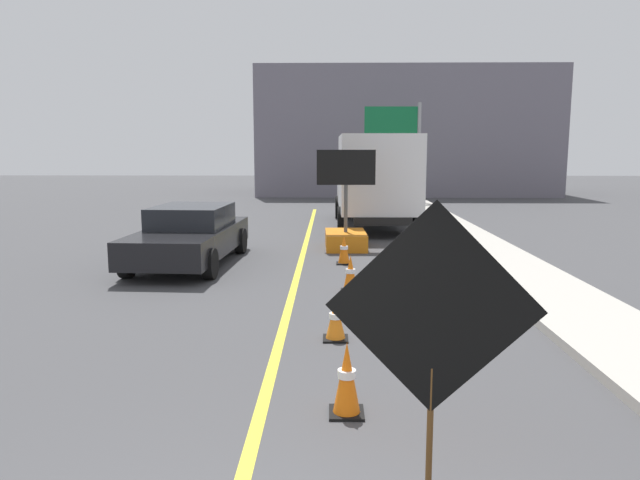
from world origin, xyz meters
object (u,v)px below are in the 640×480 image
roadwork_sign (433,314)px  pickup_car (190,235)px  arrow_board_trailer (346,231)px  traffic_cone_far_lane (350,274)px  box_truck (375,177)px  traffic_cone_curbside (344,250)px  highway_guide_sign (403,135)px  traffic_cone_mid_lane (336,319)px  traffic_cone_near_sign (347,379)px

roadwork_sign → pickup_car: bearing=113.6°
arrow_board_trailer → traffic_cone_far_lane: arrow_board_trailer is taller
arrow_board_trailer → box_truck: size_ratio=0.39×
traffic_cone_curbside → traffic_cone_far_lane: bearing=-88.7°
arrow_board_trailer → highway_guide_sign: size_ratio=0.54×
traffic_cone_curbside → pickup_car: bearing=-179.3°
arrow_board_trailer → box_truck: bearing=76.2°
box_truck → pickup_car: box_truck is taller
arrow_board_trailer → pickup_car: (-3.76, -2.35, 0.22)m
box_truck → traffic_cone_curbside: bearing=-100.1°
traffic_cone_mid_lane → arrow_board_trailer: bearing=87.5°
arrow_board_trailer → box_truck: box_truck is taller
roadwork_sign → pickup_car: 10.29m
pickup_car → roadwork_sign: bearing=-66.4°
roadwork_sign → box_truck: size_ratio=0.34×
traffic_cone_mid_lane → traffic_cone_far_lane: bearing=83.9°
pickup_car → arrow_board_trailer: bearing=32.0°
box_truck → pickup_car: size_ratio=1.43×
roadwork_sign → traffic_cone_mid_lane: (-0.70, 3.80, -1.17)m
box_truck → pickup_car: 8.56m
highway_guide_sign → traffic_cone_mid_lane: bearing=-99.4°
arrow_board_trailer → pickup_car: size_ratio=0.55×
pickup_car → traffic_cone_near_sign: size_ratio=6.33×
highway_guide_sign → traffic_cone_near_sign: 24.00m
traffic_cone_mid_lane → highway_guide_sign: bearing=80.6°
box_truck → traffic_cone_mid_lane: bearing=-96.7°
traffic_cone_far_lane → traffic_cone_curbside: traffic_cone_far_lane is taller
traffic_cone_near_sign → arrow_board_trailer: bearing=88.6°
box_truck → highway_guide_sign: highway_guide_sign is taller
box_truck → arrow_board_trailer: bearing=-103.8°
roadwork_sign → traffic_cone_far_lane: 6.79m
arrow_board_trailer → pickup_car: arrow_board_trailer is taller
arrow_board_trailer → traffic_cone_curbside: size_ratio=3.90×
traffic_cone_mid_lane → pickup_car: bearing=121.4°
arrow_board_trailer → traffic_cone_curbside: (-0.10, -2.30, -0.14)m
roadwork_sign → traffic_cone_curbside: (-0.45, 9.45, -1.13)m
traffic_cone_far_lane → traffic_cone_near_sign: bearing=-92.3°
roadwork_sign → traffic_cone_far_lane: roadwork_sign is taller
arrow_board_trailer → traffic_cone_mid_lane: (-0.34, -7.94, -0.18)m
arrow_board_trailer → box_truck: (1.13, 4.61, 1.27)m
pickup_car → traffic_cone_near_sign: bearing=-66.3°
arrow_board_trailer → highway_guide_sign: 13.91m
roadwork_sign → traffic_cone_curbside: size_ratio=3.37×
box_truck → traffic_cone_far_lane: (-1.17, -9.67, -1.40)m
roadwork_sign → traffic_cone_mid_lane: 4.04m
arrow_board_trailer → traffic_cone_curbside: arrow_board_trailer is taller
pickup_car → traffic_cone_mid_lane: (3.41, -5.60, -0.39)m
roadwork_sign → highway_guide_sign: bearing=83.6°
arrow_board_trailer → traffic_cone_curbside: bearing=-92.4°
highway_guide_sign → traffic_cone_mid_lane: 21.68m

